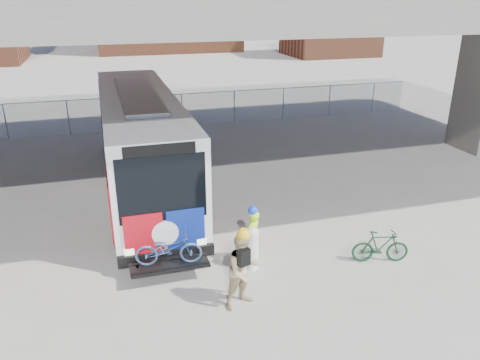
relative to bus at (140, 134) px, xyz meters
name	(u,v)px	position (x,y,z in m)	size (l,w,h in m)	color
ground	(217,220)	(2.00, -3.57, -2.11)	(160.00, 160.00, 0.00)	#9E9991
bus	(140,134)	(0.00, 0.00, 0.00)	(2.67, 12.97, 3.69)	silver
overpass	(187,5)	(2.00, 0.43, 4.44)	(40.00, 16.00, 7.95)	#605E59
chainlink_fence	(164,102)	(2.00, 8.43, -0.69)	(30.00, 0.06, 30.00)	gray
brick_buildings	(130,8)	(3.23, 44.66, 3.31)	(54.00, 22.00, 12.00)	brown
bollard	(253,246)	(2.22, -6.64, -1.45)	(0.32, 0.32, 1.23)	white
cyclist_hivis	(253,235)	(2.31, -6.33, -1.29)	(0.67, 0.64, 1.69)	#B9FF1A
cyclist_tan	(243,269)	(1.51, -8.08, -1.15)	(1.08, 0.96, 2.03)	tan
bike_parked	(380,247)	(5.66, -7.32, -1.64)	(0.44, 1.56, 0.94)	#133C20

